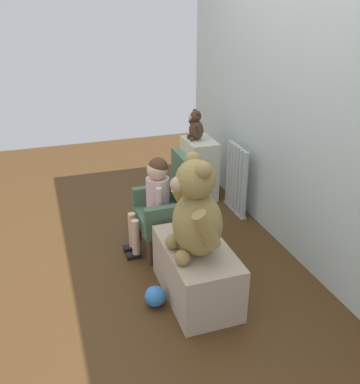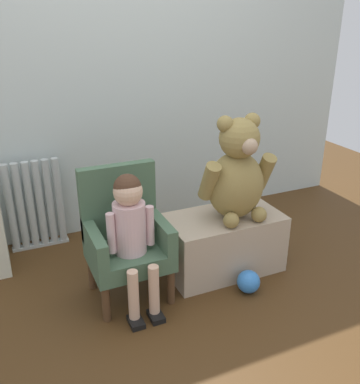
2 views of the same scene
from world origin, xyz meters
name	(u,v)px [view 2 (image 2 of 2)]	position (x,y,z in m)	size (l,w,h in m)	color
ground_plane	(195,327)	(0.00, 0.00, 0.00)	(6.00, 6.00, 0.00)	#462C14
back_wall	(111,58)	(0.00, 1.30, 1.20)	(3.80, 0.05, 2.40)	silver
radiator	(36,206)	(-0.61, 1.17, 0.30)	(0.37, 0.05, 0.61)	#ADB5B4
child_armchair	(126,236)	(-0.21, 0.44, 0.35)	(0.42, 0.38, 0.73)	#436147
child_figure	(131,223)	(-0.21, 0.33, 0.48)	(0.25, 0.35, 0.74)	beige
low_bench	(223,243)	(0.39, 0.43, 0.18)	(0.69, 0.38, 0.36)	tan
large_teddy_bear	(237,174)	(0.45, 0.40, 0.63)	(0.45, 0.31, 0.61)	olive
toy_ball	(248,282)	(0.41, 0.15, 0.07)	(0.13, 0.13, 0.13)	#347ACF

